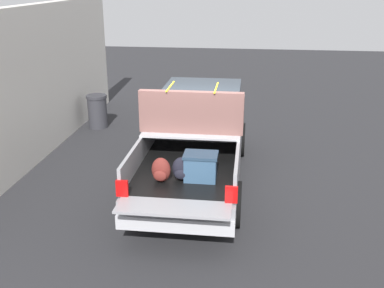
% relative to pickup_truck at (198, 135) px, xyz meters
% --- Properties ---
extents(ground_plane, '(40.00, 40.00, 0.00)m').
position_rel_pickup_truck_xyz_m(ground_plane, '(-0.37, 0.00, -0.96)').
color(ground_plane, '#262628').
extents(pickup_truck, '(6.05, 2.06, 2.23)m').
position_rel_pickup_truck_xyz_m(pickup_truck, '(0.00, 0.00, 0.00)').
color(pickup_truck, gray).
rests_on(pickup_truck, ground_plane).
extents(building_facade, '(9.43, 0.36, 3.64)m').
position_rel_pickup_truck_xyz_m(building_facade, '(1.25, 4.08, 0.86)').
color(building_facade, silver).
rests_on(building_facade, ground_plane).
extents(trash_can, '(0.60, 0.60, 0.98)m').
position_rel_pickup_truck_xyz_m(trash_can, '(3.12, 3.35, -0.46)').
color(trash_can, '#2D2D33').
rests_on(trash_can, ground_plane).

